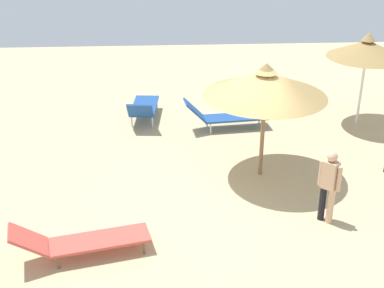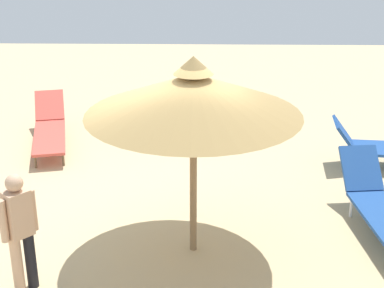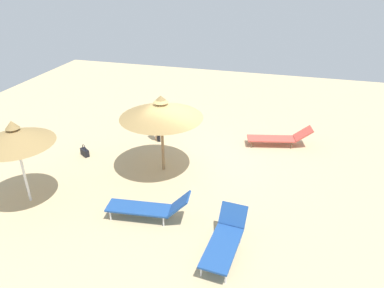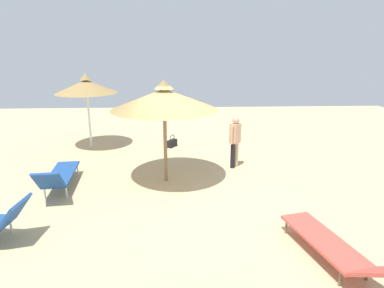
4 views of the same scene
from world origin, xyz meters
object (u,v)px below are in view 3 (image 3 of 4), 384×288
parasol_umbrella_far_right (161,110)px  handbag (85,152)px  lounge_chair_front (150,207)px  person_standing_edge (157,121)px  parasol_umbrella_center (15,136)px  lounge_chair_near_left (225,239)px  lounge_chair_back (280,137)px

parasol_umbrella_far_right → handbag: size_ratio=5.98×
lounge_chair_front → person_standing_edge: 4.84m
parasol_umbrella_center → handbag: bearing=87.4°
parasol_umbrella_far_right → lounge_chair_near_left: (2.75, -3.30, -1.76)m
parasol_umbrella_center → parasol_umbrella_far_right: 4.24m
parasol_umbrella_far_right → lounge_chair_front: (0.54, -2.60, -1.78)m
parasol_umbrella_far_right → lounge_chair_front: size_ratio=1.14×
lounge_chair_near_left → person_standing_edge: (-3.69, 5.28, 0.44)m
parasol_umbrella_far_right → lounge_chair_front: bearing=-78.2°
lounge_chair_front → lounge_chair_near_left: lounge_chair_front is taller
parasol_umbrella_center → lounge_chair_front: 4.15m
parasol_umbrella_center → lounge_chair_front: size_ratio=1.10×
parasol_umbrella_center → lounge_chair_back: parasol_umbrella_center is taller
lounge_chair_near_left → handbag: bearing=149.6°
lounge_chair_front → lounge_chair_near_left: size_ratio=1.17×
lounge_chair_front → handbag: lounge_chair_front is taller
parasol_umbrella_far_right → handbag: 3.69m
parasol_umbrella_far_right → lounge_chair_near_left: 4.64m
parasol_umbrella_center → lounge_chair_back: size_ratio=1.04×
lounge_chair_back → handbag: lounge_chair_back is taller
parasol_umbrella_center → lounge_chair_back: (6.93, 5.60, -1.80)m
handbag → lounge_chair_front: bearing=-36.9°
parasol_umbrella_center → lounge_chair_front: bearing=2.4°
parasol_umbrella_center → parasol_umbrella_far_right: parasol_umbrella_far_right is taller
lounge_chair_near_left → person_standing_edge: size_ratio=1.32×
parasol_umbrella_far_right → lounge_chair_back: bearing=37.4°
lounge_chair_back → lounge_chair_near_left: bearing=-99.0°
parasol_umbrella_center → handbag: (0.13, 2.88, -1.99)m
parasol_umbrella_far_right → lounge_chair_back: 5.02m
parasol_umbrella_far_right → person_standing_edge: 2.56m
lounge_chair_back → lounge_chair_front: 6.30m
lounge_chair_near_left → parasol_umbrella_far_right: bearing=129.8°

